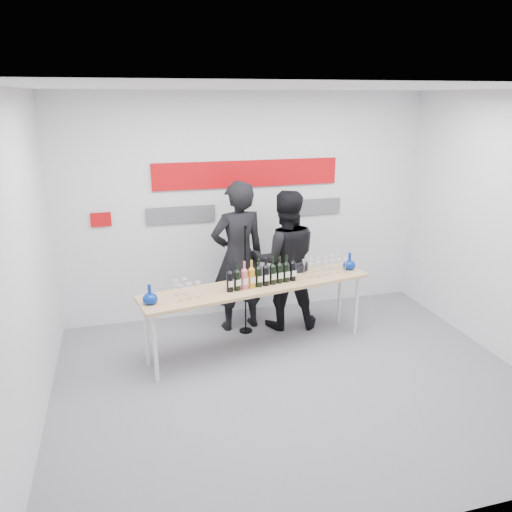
# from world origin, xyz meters

# --- Properties ---
(ground) EXTENTS (5.00, 5.00, 0.00)m
(ground) POSITION_xyz_m (0.00, 0.00, 0.00)
(ground) COLOR slate
(ground) RESTS_ON ground
(back_wall) EXTENTS (5.00, 0.04, 3.00)m
(back_wall) POSITION_xyz_m (0.00, 2.00, 1.50)
(back_wall) COLOR silver
(back_wall) RESTS_ON ground
(signage) EXTENTS (3.38, 0.02, 0.79)m
(signage) POSITION_xyz_m (-0.06, 1.97, 1.81)
(signage) COLOR #BA070D
(signage) RESTS_ON back_wall
(tasting_table) EXTENTS (2.83, 1.05, 0.83)m
(tasting_table) POSITION_xyz_m (-0.17, 0.82, 0.77)
(tasting_table) COLOR tan
(tasting_table) RESTS_ON ground
(wine_bottles) EXTENTS (0.88, 0.23, 0.33)m
(wine_bottles) POSITION_xyz_m (-0.14, 0.76, 1.00)
(wine_bottles) COLOR black
(wine_bottles) RESTS_ON tasting_table
(decanter_left) EXTENTS (0.16, 0.16, 0.21)m
(decanter_left) POSITION_xyz_m (-1.43, 0.57, 0.94)
(decanter_left) COLOR navy
(decanter_left) RESTS_ON tasting_table
(decanter_right) EXTENTS (0.16, 0.16, 0.21)m
(decanter_right) POSITION_xyz_m (1.09, 1.03, 0.94)
(decanter_right) COLOR navy
(decanter_right) RESTS_ON tasting_table
(glasses_left) EXTENTS (0.29, 0.24, 0.18)m
(glasses_left) POSITION_xyz_m (-1.04, 0.64, 0.93)
(glasses_left) COLOR silver
(glasses_left) RESTS_ON tasting_table
(glasses_right) EXTENTS (0.58, 0.31, 0.18)m
(glasses_right) POSITION_xyz_m (0.73, 0.98, 0.93)
(glasses_right) COLOR silver
(glasses_right) RESTS_ON tasting_table
(presenter_left) EXTENTS (0.77, 0.56, 1.95)m
(presenter_left) POSITION_xyz_m (-0.26, 1.47, 0.98)
(presenter_left) COLOR black
(presenter_left) RESTS_ON ground
(presenter_right) EXTENTS (0.99, 0.83, 1.82)m
(presenter_right) POSITION_xyz_m (0.34, 1.37, 0.91)
(presenter_right) COLOR black
(presenter_right) RESTS_ON ground
(mic_stand) EXTENTS (0.17, 0.17, 1.43)m
(mic_stand) POSITION_xyz_m (-0.20, 1.30, 0.44)
(mic_stand) COLOR black
(mic_stand) RESTS_ON ground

